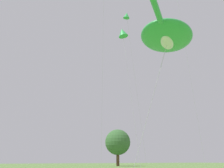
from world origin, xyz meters
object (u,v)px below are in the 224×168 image
Objects in this scene: small_kite_tiny_distant at (123,33)px; tree_oak_right at (118,142)px; small_kite_streamer_purple at (127,16)px; big_show_kite at (166,36)px.

small_kite_tiny_distant is 1.36× the size of tree_oak_right.
small_kite_streamer_purple is 1.58× the size of small_kite_tiny_distant.
tree_oak_right is (27.24, 47.65, -6.95)m from small_kite_tiny_distant.
big_show_kite is at bearing -150.89° from small_kite_tiny_distant.
big_show_kite is at bearing -144.92° from small_kite_streamer_purple.
tree_oak_right is at bearing 30.05° from small_kite_streamer_purple.
big_show_kite is 20.93m from small_kite_streamer_purple.
big_show_kite is 0.47× the size of small_kite_streamer_purple.
small_kite_tiny_distant is (0.74, 7.07, 3.65)m from big_show_kite.
small_kite_tiny_distant reaches higher than tree_oak_right.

